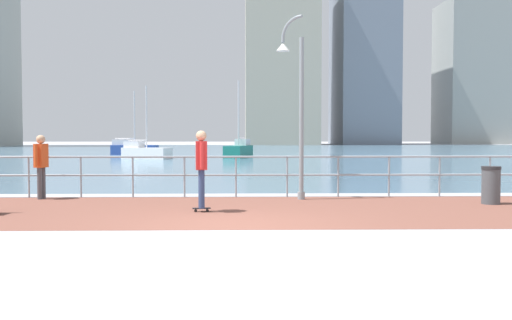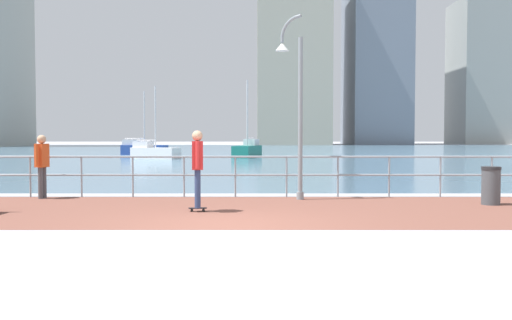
% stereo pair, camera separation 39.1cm
% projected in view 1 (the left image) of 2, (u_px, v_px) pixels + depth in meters
% --- Properties ---
extents(ground, '(220.00, 220.00, 0.00)m').
position_uv_depth(ground, '(240.00, 155.00, 50.69)').
color(ground, '#9E9EA3').
extents(brick_paving, '(28.00, 5.50, 0.01)m').
position_uv_depth(brick_paving, '(235.00, 210.00, 12.99)').
color(brick_paving, brown).
rests_on(brick_paving, ground).
extents(harbor_water, '(180.00, 88.00, 0.00)m').
position_uv_depth(harbor_water, '(241.00, 152.00, 60.68)').
color(harbor_water, slate).
rests_on(harbor_water, ground).
extents(waterfront_railing, '(25.25, 0.06, 1.13)m').
position_uv_depth(waterfront_railing, '(236.00, 169.00, 15.70)').
color(waterfront_railing, '#8C99A3').
rests_on(waterfront_railing, ground).
extents(lamppost, '(0.74, 0.55, 4.83)m').
position_uv_depth(lamppost, '(295.00, 98.00, 15.15)').
color(lamppost, gray).
rests_on(lamppost, ground).
extents(skateboarder, '(0.41, 0.56, 1.79)m').
position_uv_depth(skateboarder, '(201.00, 163.00, 12.65)').
color(skateboarder, black).
rests_on(skateboarder, ground).
extents(bystander, '(0.31, 0.56, 1.70)m').
position_uv_depth(bystander, '(41.00, 161.00, 15.22)').
color(bystander, '#4C4C51').
rests_on(bystander, ground).
extents(trash_bin, '(0.46, 0.46, 0.93)m').
position_uv_depth(trash_bin, '(491.00, 185.00, 14.12)').
color(trash_bin, '#474C51').
rests_on(trash_bin, ground).
extents(sailboat_navy, '(3.86, 2.79, 5.27)m').
position_uv_depth(sailboat_navy, '(145.00, 152.00, 41.76)').
color(sailboat_navy, white).
rests_on(sailboat_navy, ground).
extents(sailboat_yellow, '(4.09, 1.72, 5.58)m').
position_uv_depth(sailboat_yellow, '(133.00, 149.00, 50.48)').
color(sailboat_yellow, '#284799').
rests_on(sailboat_yellow, ground).
extents(sailboat_ivory, '(2.31, 4.42, 5.94)m').
position_uv_depth(sailboat_ivory, '(239.00, 150.00, 44.55)').
color(sailboat_ivory, '#197266').
rests_on(sailboat_ivory, ground).
extents(tower_concrete, '(10.66, 17.70, 37.58)m').
position_uv_depth(tower_concrete, '(363.00, 52.00, 111.60)').
color(tower_concrete, slate).
rests_on(tower_concrete, ground).
extents(tower_brick, '(13.03, 15.82, 37.44)m').
position_uv_depth(tower_brick, '(281.00, 48.00, 106.45)').
color(tower_brick, '#B2AD99').
rests_on(tower_brick, ground).
extents(tower_beige, '(16.78, 12.45, 30.11)m').
position_uv_depth(tower_beige, '(483.00, 73.00, 115.11)').
color(tower_beige, '#939993').
rests_on(tower_beige, ground).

